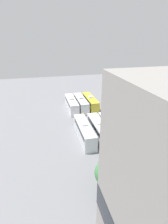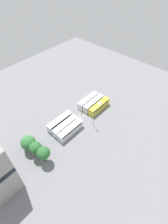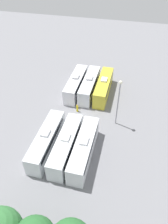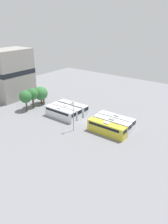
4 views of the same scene
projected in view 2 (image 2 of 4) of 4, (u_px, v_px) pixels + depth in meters
ground_plane at (80, 117)px, 71.17m from camera, size 112.91×112.91×0.00m
bus_0 at (99, 106)px, 73.02m from camera, size 2.45×11.13×3.63m
bus_1 at (94, 103)px, 74.34m from camera, size 2.45×11.13×3.63m
bus_2 at (88, 101)px, 75.59m from camera, size 2.45×11.13×3.63m
bus_3 at (70, 130)px, 64.12m from camera, size 2.45×11.13×3.63m
bus_4 at (65, 126)px, 65.47m from camera, size 2.45×11.13×3.63m
bus_5 at (60, 122)px, 67.04m from camera, size 2.45×11.13×3.63m
worker_person at (81, 112)px, 71.92m from camera, size 0.36×0.36×1.66m
light_pole at (94, 115)px, 63.89m from camera, size 0.60×0.60×8.95m
tree_0 at (43, 153)px, 53.85m from camera, size 4.22×4.22×6.95m
tree_1 at (35, 148)px, 55.24m from camera, size 4.14×4.14×6.85m
tree_2 at (28, 143)px, 57.57m from camera, size 4.97×4.97×6.47m
tree_3 at (26, 142)px, 58.36m from camera, size 3.34×3.34×5.28m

